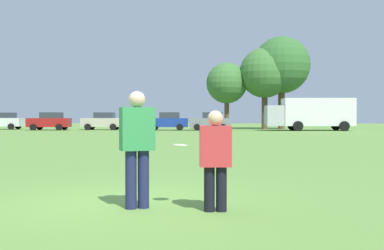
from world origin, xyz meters
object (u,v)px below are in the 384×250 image
parked_car_mid_left (50,121)px  player_defender (215,155)px  box_truck (311,113)px  player_thrower (137,142)px  frisbee (179,145)px  parked_car_mid_right (168,121)px  parked_car_near_right (210,121)px  traffic_cone (215,149)px  parked_car_center (103,121)px  parked_car_near_left (3,121)px

parked_car_mid_left → player_defender: bearing=-65.9°
player_defender → box_truck: bearing=78.2°
player_thrower → frisbee: (0.62, 0.25, -0.05)m
player_thrower → box_truck: box_truck is taller
frisbee → parked_car_mid_right: 40.83m
player_thrower → parked_car_near_right: 40.81m
traffic_cone → parked_car_near_right: 30.71m
traffic_cone → parked_car_center: 33.69m
parked_car_near_left → parked_car_mid_left: (6.08, -2.38, 0.00)m
player_thrower → parked_car_near_right: bearing=90.5°
player_thrower → parked_car_near_right: size_ratio=0.42×
parked_car_near_left → parked_car_near_right: bearing=-4.2°
player_defender → box_truck: box_truck is taller
parked_car_near_left → parked_car_center: 11.32m
traffic_cone → parked_car_center: bearing=111.8°
parked_car_mid_left → parked_car_center: bearing=14.1°
player_defender → parked_car_near_left: (-24.05, 42.62, 0.09)m
frisbee → parked_car_mid_left: (-17.39, 39.86, -0.03)m
parked_car_near_left → parked_car_near_right: (22.52, -1.67, 0.00)m
player_defender → parked_car_mid_left: (-17.97, 40.25, 0.09)m
frisbee → parked_car_center: (-12.20, 41.16, -0.03)m
parked_car_center → player_thrower: bearing=-74.4°
parked_car_mid_left → parked_car_center: 5.35m
parked_car_near_left → parked_car_near_right: size_ratio=1.00×
parked_car_near_left → parked_car_mid_right: (18.19, -1.75, 0.00)m
player_thrower → parked_car_mid_right: (-4.67, 40.74, -0.09)m
parked_car_mid_right → box_truck: bearing=-2.0°
parked_car_near_right → box_truck: size_ratio=0.50×
parked_car_near_left → parked_car_mid_right: same height
player_thrower → player_defender: bearing=-6.7°
traffic_cone → parked_car_near_left: 40.15m
box_truck → parked_car_center: bearing=176.8°
parked_car_near_right → traffic_cone: bearing=-87.7°
parked_car_mid_left → parked_car_mid_right: same height
parked_car_mid_left → parked_car_near_left: bearing=158.7°
traffic_cone → parked_car_near_right: size_ratio=0.11×
parked_car_near_right → box_truck: (9.96, -0.58, 0.83)m
traffic_cone → parked_car_near_left: parked_car_near_left is taller
parked_car_mid_right → parked_car_near_right: (4.34, 0.07, 0.00)m
traffic_cone → box_truck: size_ratio=0.06×
player_thrower → parked_car_near_right: (-0.33, 40.81, -0.09)m
player_defender → parked_car_mid_left: bearing=114.1°
frisbee → parked_car_mid_left: 43.49m
player_defender → traffic_cone: (-0.28, 10.27, -0.60)m
parked_car_near_right → player_thrower: bearing=-89.5°
traffic_cone → parked_car_near_right: bearing=92.3°
parked_car_near_left → box_truck: bearing=-4.0°
player_thrower → parked_car_mid_left: (-16.77, 40.11, -0.09)m
parked_car_mid_left → parked_car_near_right: (16.44, 0.70, 0.00)m
parked_car_center → box_truck: 21.26m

